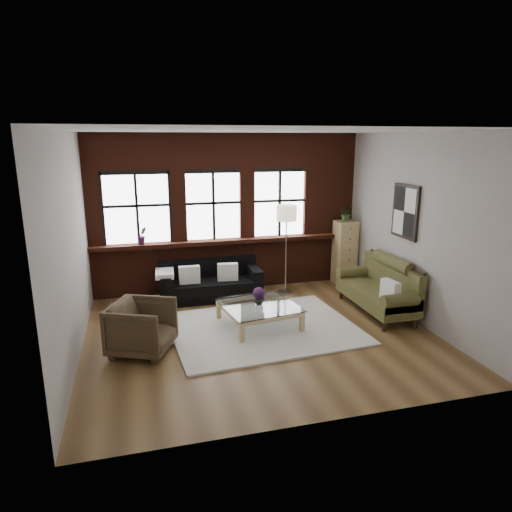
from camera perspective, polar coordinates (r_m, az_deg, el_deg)
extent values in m
plane|color=brown|center=(7.55, 0.45, -9.64)|extent=(5.50, 5.50, 0.00)
plane|color=white|center=(6.89, 0.51, 15.43)|extent=(5.50, 5.50, 0.00)
plane|color=#A49E99|center=(9.44, -3.59, 5.40)|extent=(5.50, 0.00, 5.50)
plane|color=#A49E99|center=(4.77, 8.53, -3.83)|extent=(5.50, 0.00, 5.50)
plane|color=#A49E99|center=(6.87, -22.24, 0.89)|extent=(0.00, 5.00, 5.00)
plane|color=#A49E99|center=(8.21, 19.35, 3.23)|extent=(0.00, 5.00, 5.00)
cube|color=#491C11|center=(9.40, -3.35, 1.89)|extent=(5.50, 0.30, 0.08)
cube|color=beige|center=(7.70, 0.92, -9.01)|extent=(3.17, 2.57, 0.03)
cube|color=white|center=(8.86, -8.33, -2.33)|extent=(0.40, 0.14, 0.34)
cube|color=white|center=(8.97, -3.56, -1.99)|extent=(0.41, 0.19, 0.34)
cube|color=white|center=(8.00, 16.43, -4.15)|extent=(0.19, 0.39, 0.34)
imported|color=#3E2F1F|center=(6.99, -14.06, -8.68)|extent=(1.12, 1.11, 0.78)
imported|color=#B2B2B2|center=(7.66, 0.37, -5.52)|extent=(0.20, 0.20, 0.16)
sphere|color=#431A4D|center=(7.62, 0.37, -4.67)|extent=(0.20, 0.20, 0.20)
cube|color=tan|center=(10.06, 11.01, 0.43)|extent=(0.43, 0.43, 1.38)
imported|color=#2D5923|center=(9.89, 11.25, 5.29)|extent=(0.38, 0.35, 0.34)
imported|color=#431A4D|center=(9.15, -14.05, 2.49)|extent=(0.24, 0.22, 0.35)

